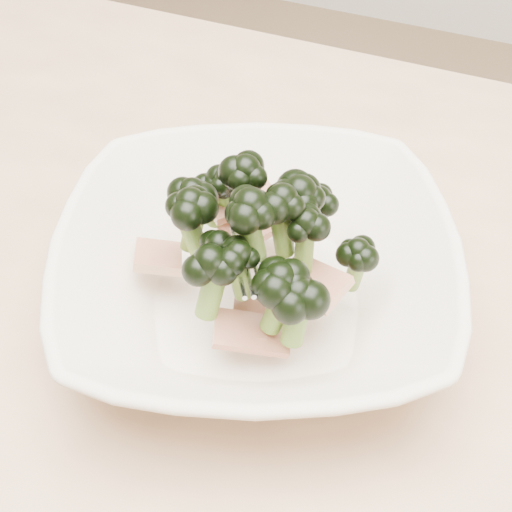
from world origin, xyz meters
name	(u,v)px	position (x,y,z in m)	size (l,w,h in m)	color
dining_table	(246,395)	(0.00, 0.00, 0.65)	(1.20, 0.80, 0.75)	tan
broccoli_dish	(256,268)	(0.00, 0.01, 0.79)	(0.36, 0.36, 0.12)	beige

